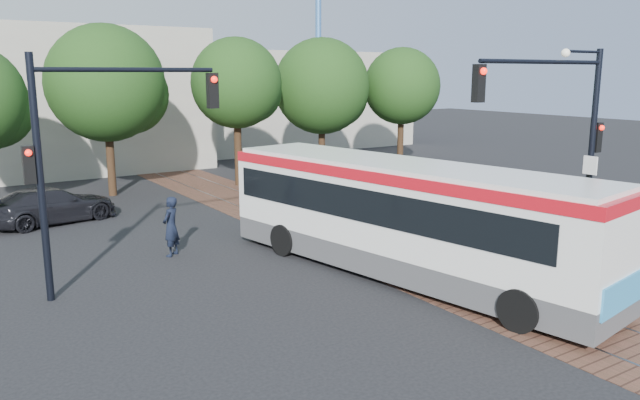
% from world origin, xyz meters
% --- Properties ---
extents(ground, '(120.00, 120.00, 0.00)m').
position_xyz_m(ground, '(0.00, 0.00, 0.00)').
color(ground, black).
rests_on(ground, ground).
extents(trackbed, '(3.60, 40.00, 0.02)m').
position_xyz_m(trackbed, '(0.00, 4.00, 0.01)').
color(trackbed, brown).
rests_on(trackbed, ground).
extents(tree_row, '(26.40, 5.60, 7.67)m').
position_xyz_m(tree_row, '(1.21, 16.42, 4.85)').
color(tree_row, '#382314').
rests_on(tree_row, ground).
extents(warehouses, '(40.00, 13.00, 8.00)m').
position_xyz_m(warehouses, '(-0.53, 28.75, 3.81)').
color(warehouses, '#ADA899').
rests_on(warehouses, ground).
extents(crane, '(8.00, 0.50, 18.00)m').
position_xyz_m(crane, '(18.00, 34.00, 10.88)').
color(crane, '#3F72B2').
rests_on(crane, ground).
extents(city_bus, '(4.50, 12.03, 3.16)m').
position_xyz_m(city_bus, '(-0.96, 0.75, 1.76)').
color(city_bus, '#454547').
rests_on(city_bus, ground).
extents(traffic_island, '(2.20, 5.20, 1.13)m').
position_xyz_m(traffic_island, '(4.82, -0.90, 0.33)').
color(traffic_island, gray).
rests_on(traffic_island, ground).
extents(signal_pole_main, '(5.49, 0.46, 6.00)m').
position_xyz_m(signal_pole_main, '(3.86, -0.81, 4.16)').
color(signal_pole_main, black).
rests_on(signal_pole_main, ground).
extents(signal_pole_left, '(4.99, 0.34, 6.00)m').
position_xyz_m(signal_pole_left, '(-8.37, 4.00, 3.86)').
color(signal_pole_left, black).
rests_on(signal_pole_left, ground).
extents(officer, '(0.80, 0.77, 1.85)m').
position_xyz_m(officer, '(-5.63, 6.03, 0.92)').
color(officer, black).
rests_on(officer, ground).
extents(parked_car, '(4.98, 2.87, 1.36)m').
position_xyz_m(parked_car, '(-7.85, 12.61, 0.68)').
color(parked_car, black).
rests_on(parked_car, ground).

